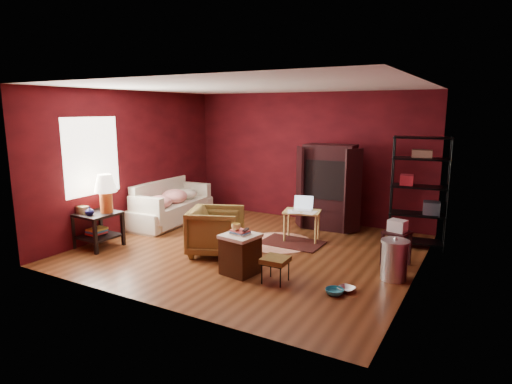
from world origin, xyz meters
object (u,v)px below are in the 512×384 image
Objects in this scene: armchair at (216,229)px; side_table at (102,204)px; tv_armoire at (329,185)px; sofa at (171,204)px; laptop_desk at (302,214)px; wire_shelving at (420,188)px; hamper at (240,253)px.

side_table is at bearing 87.02° from armchair.
armchair is 0.51× the size of tv_armoire.
sofa is 2.43× the size of armchair.
laptop_desk is 2.14m from wire_shelving.
tv_armoire is (3.13, 1.24, 0.49)m from sofa.
laptop_desk is (2.95, 2.10, -0.28)m from side_table.
wire_shelving reaches higher than tv_armoire.
tv_armoire is at bearing 160.08° from wire_shelving.
hamper is (0.83, -0.57, -0.12)m from armchair.
hamper is 0.35× the size of wire_shelving.
side_table is 0.66× the size of wire_shelving.
sofa is at bearing 37.36° from armchair.
laptop_desk is 1.10m from tv_armoire.
tv_armoire is at bearing 84.66° from hamper.
sofa is at bearing 148.16° from hamper.
armchair is 1.01m from hamper.
sofa is at bearing -161.59° from tv_armoire.
armchair is at bearing -117.59° from tv_armoire.
side_table is 3.63m from laptop_desk.
tv_armoire is 1.86m from wire_shelving.
laptop_desk is at bearing -56.19° from armchair.
armchair reaches higher than hamper.
side_table reaches higher than hamper.
wire_shelving reaches higher than armchair.
side_table is 1.59× the size of laptop_desk.
armchair is 1.26× the size of hamper.
hamper is 0.40× the size of tv_armoire.
wire_shelving is (1.95, 0.64, 0.57)m from laptop_desk.
side_table is at bearing -158.95° from wire_shelving.
armchair is at bearing -137.58° from laptop_desk.
sofa is 5.07m from wire_shelving.
tv_armoire is 0.88× the size of wire_shelving.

